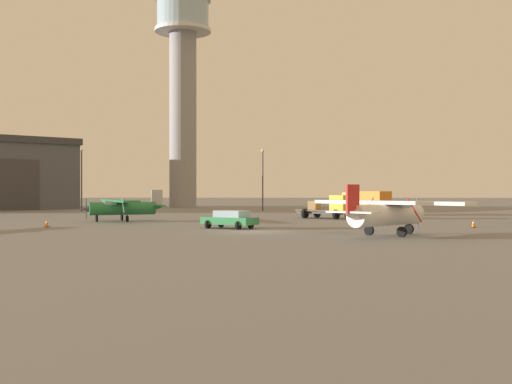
% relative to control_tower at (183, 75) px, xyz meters
% --- Properties ---
extents(ground_plane, '(400.00, 400.00, 0.00)m').
position_rel_control_tower_xyz_m(ground_plane, '(15.24, -62.90, -22.32)').
color(ground_plane, slate).
extents(control_tower, '(9.47, 9.47, 39.39)m').
position_rel_control_tower_xyz_m(control_tower, '(0.00, 0.00, 0.00)').
color(control_tower, gray).
rests_on(control_tower, ground_plane).
extents(airplane_green, '(7.59, 9.49, 2.95)m').
position_rel_control_tower_xyz_m(airplane_green, '(2.24, -48.48, -20.94)').
color(airplane_green, '#287A42').
rests_on(airplane_green, ground_plane).
extents(airplane_white, '(9.30, 8.73, 3.26)m').
position_rel_control_tower_xyz_m(airplane_white, '(23.87, -67.02, -20.79)').
color(airplane_white, white).
rests_on(airplane_white, ground_plane).
extents(truck_flatbed_yellow, '(6.16, 5.50, 2.41)m').
position_rel_control_tower_xyz_m(truck_flatbed_yellow, '(22.25, -42.14, -21.13)').
color(truck_flatbed_yellow, '#38383D').
rests_on(truck_flatbed_yellow, ground_plane).
extents(truck_box_orange, '(5.53, 5.66, 2.78)m').
position_rel_control_tower_xyz_m(truck_box_orange, '(26.96, -32.10, -20.72)').
color(truck_box_orange, '#38383D').
rests_on(truck_box_orange, ground_plane).
extents(car_green, '(4.58, 3.72, 1.37)m').
position_rel_control_tower_xyz_m(car_green, '(13.27, -59.49, -21.58)').
color(car_green, '#287A42').
rests_on(car_green, ground_plane).
extents(light_post_west, '(0.44, 0.44, 8.70)m').
position_rel_control_tower_xyz_m(light_post_west, '(14.19, -18.00, -17.14)').
color(light_post_west, '#38383D').
rests_on(light_post_west, ground_plane).
extents(light_post_north, '(0.44, 0.44, 8.68)m').
position_rel_control_tower_xyz_m(light_post_north, '(-10.58, -21.09, -17.15)').
color(light_post_north, '#38383D').
rests_on(light_post_north, ground_plane).
extents(traffic_cone_near_right, '(0.36, 0.36, 0.64)m').
position_rel_control_tower_xyz_m(traffic_cone_near_right, '(32.15, -57.13, -22.00)').
color(traffic_cone_near_right, black).
rests_on(traffic_cone_near_right, ground_plane).
extents(traffic_cone_mid_apron, '(0.36, 0.36, 0.66)m').
position_rel_control_tower_xyz_m(traffic_cone_mid_apron, '(-1.36, -58.22, -21.99)').
color(traffic_cone_mid_apron, black).
rests_on(traffic_cone_mid_apron, ground_plane).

